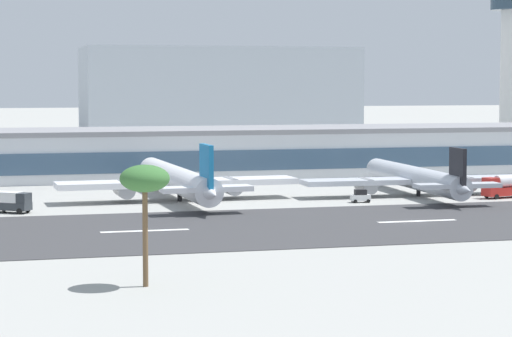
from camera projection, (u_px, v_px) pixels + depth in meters
name	position (u px, v px, depth m)	size (l,w,h in m)	color
ground_plane	(414.00, 222.00, 149.42)	(1400.00, 1400.00, 0.00)	#9E9E99
runway_strip	(412.00, 222.00, 150.08)	(800.00, 39.27, 0.08)	#38383A
runway_centreline_dash_3	(145.00, 231.00, 140.44)	(12.00, 1.20, 0.01)	white
runway_centreline_dash_4	(417.00, 221.00, 150.27)	(12.00, 1.20, 0.01)	white
terminal_building	(233.00, 152.00, 224.08)	(163.04, 24.99, 10.33)	silver
distant_hotel_block	(219.00, 94.00, 364.12)	(94.12, 37.89, 32.11)	#A8B2BC
airliner_blue_tail_gate_1	(179.00, 181.00, 175.77)	(41.41, 51.39, 10.72)	silver
airliner_black_tail_gate_2	(418.00, 179.00, 183.44)	(41.65, 46.02, 9.60)	silver
service_fuel_truck_0	(505.00, 186.00, 181.12)	(8.86, 4.41, 3.95)	#B2231E
service_box_truck_1	(11.00, 201.00, 160.24)	(6.33, 5.29, 3.25)	#2D3338
service_baggage_tug_2	(361.00, 196.00, 174.12)	(3.30, 2.06, 2.20)	white
palm_tree_0	(145.00, 181.00, 101.66)	(4.91, 4.91, 12.06)	brown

